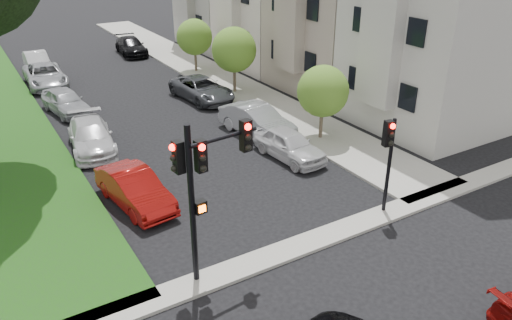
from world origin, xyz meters
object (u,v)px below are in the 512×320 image
small_tree_b (234,50)px  car_parked_9 (37,62)px  car_parked_0 (289,144)px  traffic_signal_secondary (389,150)px  car_parked_6 (91,136)px  traffic_signal_main (203,175)px  car_parked_1 (257,121)px  car_parked_5 (135,189)px  car_parked_8 (45,75)px  small_tree_c (194,37)px  car_parked_4 (131,46)px  small_tree_a (323,91)px  car_parked_7 (65,101)px  car_parked_2 (202,89)px

small_tree_b → car_parked_9: (-9.78, 11.97, -2.07)m
car_parked_0 → car_parked_9: car_parked_9 is taller
traffic_signal_secondary → car_parked_6: bearing=123.7°
traffic_signal_main → car_parked_1: 11.81m
car_parked_0 → car_parked_9: size_ratio=0.95×
car_parked_5 → small_tree_b: bearing=37.9°
car_parked_6 → car_parked_8: size_ratio=0.92×
traffic_signal_secondary → car_parked_5: (-7.60, 5.35, -1.92)m
small_tree_c → car_parked_5: size_ratio=0.90×
car_parked_8 → small_tree_c: bearing=-10.1°
car_parked_4 → car_parked_9: size_ratio=1.12×
small_tree_a → car_parked_0: (-2.60, -1.01, -1.82)m
traffic_signal_main → car_parked_5: size_ratio=1.20×
small_tree_c → car_parked_7: small_tree_c is taller
car_parked_9 → car_parked_7: bearing=-90.6°
traffic_signal_secondary → car_parked_0: (-0.16, 5.81, -1.93)m
small_tree_b → traffic_signal_main: size_ratio=0.82×
car_parked_2 → car_parked_4: 13.58m
car_parked_8 → traffic_signal_main: bearing=-87.4°
small_tree_c → car_parked_9: 11.71m
small_tree_a → car_parked_5: 10.31m
traffic_signal_secondary → small_tree_b: bearing=81.1°
small_tree_c → car_parked_0: small_tree_c is taller
car_parked_1 → small_tree_b: bearing=61.1°
car_parked_8 → car_parked_0: bearing=-65.7°
car_parked_7 → car_parked_8: car_parked_8 is taller
traffic_signal_secondary → car_parked_0: bearing=91.6°
car_parked_8 → car_parked_9: (0.19, 4.10, -0.01)m
car_parked_2 → small_tree_b: bearing=-3.3°
small_tree_c → car_parked_7: bearing=-157.9°
car_parked_2 → car_parked_6: (-7.74, -4.06, -0.00)m
traffic_signal_main → car_parked_4: 30.12m
traffic_signal_main → car_parked_5: (-0.45, 5.31, -2.82)m
traffic_signal_secondary → car_parked_7: traffic_signal_secondary is taller
car_parked_8 → small_tree_b: bearing=-36.6°
traffic_signal_secondary → car_parked_2: traffic_signal_secondary is taller
small_tree_c → car_parked_8: size_ratio=0.74×
car_parked_9 → small_tree_c: bearing=-31.6°
traffic_signal_main → car_parked_8: (-0.37, 23.47, -2.80)m
small_tree_b → traffic_signal_main: (-9.60, -15.60, 0.74)m
car_parked_0 → car_parked_9: bearing=103.9°
car_parked_6 → car_parked_2: bearing=35.4°
small_tree_b → car_parked_6: size_ratio=0.89×
car_parked_0 → car_parked_8: car_parked_8 is taller
car_parked_5 → traffic_signal_secondary: bearing=-42.9°
small_tree_c → car_parked_1: (-2.39, -12.45, -1.78)m
traffic_signal_main → traffic_signal_secondary: 7.21m
car_parked_0 → car_parked_1: car_parked_1 is taller
small_tree_c → car_parked_8: small_tree_c is taller
small_tree_a → car_parked_5: (-10.05, -1.46, -1.81)m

